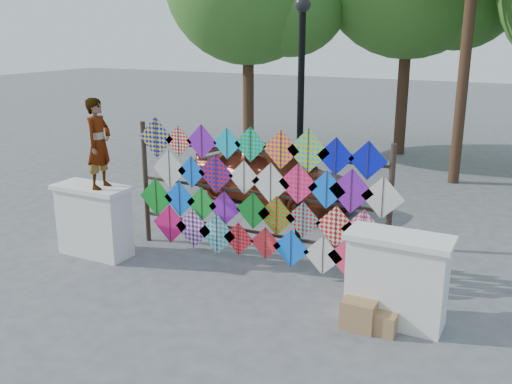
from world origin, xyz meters
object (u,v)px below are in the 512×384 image
(vendor_woman, at_px, (99,144))
(lamppost, at_px, (301,101))
(sedan, at_px, (273,173))
(kite_rack, at_px, (257,197))

(vendor_woman, height_order, lamppost, lamppost)
(vendor_woman, height_order, sedan, vendor_woman)
(vendor_woman, distance_m, lamppost, 3.58)
(kite_rack, relative_size, sedan, 1.18)
(kite_rack, relative_size, lamppost, 1.11)
(kite_rack, height_order, sedan, kite_rack)
(sedan, bearing_deg, kite_rack, -143.60)
(lamppost, bearing_deg, kite_rack, -99.45)
(kite_rack, xyz_separation_m, vendor_woman, (-2.54, -0.92, 0.84))
(vendor_woman, relative_size, lamppost, 0.35)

